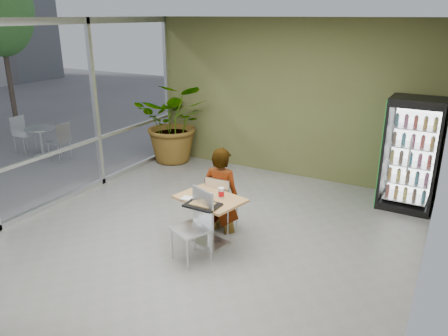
{
  "coord_description": "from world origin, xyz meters",
  "views": [
    {
      "loc": [
        3.13,
        -4.89,
        3.25
      ],
      "look_at": [
        0.08,
        0.69,
        1.0
      ],
      "focal_mm": 35.0,
      "sensor_mm": 36.0,
      "label": 1
    }
  ],
  "objects_px": {
    "seated_woman": "(221,198)",
    "soda_cup": "(221,193)",
    "dining_table": "(210,211)",
    "beverage_fridge": "(411,155)",
    "chair_near": "(197,220)",
    "potted_plant": "(175,122)",
    "cafeteria_tray": "(203,205)",
    "chair_far": "(220,200)"
  },
  "relations": [
    {
      "from": "chair_near",
      "to": "seated_woman",
      "type": "xyz_separation_m",
      "value": [
        -0.13,
        0.92,
        -0.06
      ]
    },
    {
      "from": "potted_plant",
      "to": "chair_near",
      "type": "bearing_deg",
      "value": -51.56
    },
    {
      "from": "seated_woman",
      "to": "soda_cup",
      "type": "distance_m",
      "value": 0.57
    },
    {
      "from": "chair_near",
      "to": "soda_cup",
      "type": "distance_m",
      "value": 0.56
    },
    {
      "from": "chair_near",
      "to": "potted_plant",
      "type": "height_order",
      "value": "potted_plant"
    },
    {
      "from": "chair_far",
      "to": "beverage_fridge",
      "type": "xyz_separation_m",
      "value": [
        2.44,
        2.34,
        0.45
      ]
    },
    {
      "from": "seated_woman",
      "to": "cafeteria_tray",
      "type": "distance_m",
      "value": 0.84
    },
    {
      "from": "seated_woman",
      "to": "beverage_fridge",
      "type": "bearing_deg",
      "value": -138.98
    },
    {
      "from": "chair_near",
      "to": "seated_woman",
      "type": "distance_m",
      "value": 0.93
    },
    {
      "from": "cafeteria_tray",
      "to": "beverage_fridge",
      "type": "bearing_deg",
      "value": 53.43
    },
    {
      "from": "potted_plant",
      "to": "seated_woman",
      "type": "bearing_deg",
      "value": -44.02
    },
    {
      "from": "beverage_fridge",
      "to": "potted_plant",
      "type": "bearing_deg",
      "value": 178.93
    },
    {
      "from": "seated_woman",
      "to": "potted_plant",
      "type": "distance_m",
      "value": 3.63
    },
    {
      "from": "dining_table",
      "to": "chair_near",
      "type": "bearing_deg",
      "value": -85.12
    },
    {
      "from": "chair_near",
      "to": "potted_plant",
      "type": "bearing_deg",
      "value": 150.94
    },
    {
      "from": "chair_far",
      "to": "soda_cup",
      "type": "xyz_separation_m",
      "value": [
        0.23,
        -0.38,
        0.3
      ]
    },
    {
      "from": "beverage_fridge",
      "to": "chair_far",
      "type": "bearing_deg",
      "value": -134.83
    },
    {
      "from": "cafeteria_tray",
      "to": "potted_plant",
      "type": "height_order",
      "value": "potted_plant"
    },
    {
      "from": "dining_table",
      "to": "soda_cup",
      "type": "distance_m",
      "value": 0.33
    },
    {
      "from": "chair_far",
      "to": "chair_near",
      "type": "xyz_separation_m",
      "value": [
        0.12,
        -0.88,
        0.06
      ]
    },
    {
      "from": "seated_woman",
      "to": "soda_cup",
      "type": "height_order",
      "value": "seated_woman"
    },
    {
      "from": "seated_woman",
      "to": "soda_cup",
      "type": "xyz_separation_m",
      "value": [
        0.24,
        -0.43,
        0.3
      ]
    },
    {
      "from": "chair_far",
      "to": "beverage_fridge",
      "type": "bearing_deg",
      "value": -138.39
    },
    {
      "from": "chair_far",
      "to": "seated_woman",
      "type": "bearing_deg",
      "value": -87.52
    },
    {
      "from": "dining_table",
      "to": "beverage_fridge",
      "type": "distance_m",
      "value": 3.68
    },
    {
      "from": "soda_cup",
      "to": "potted_plant",
      "type": "height_order",
      "value": "potted_plant"
    },
    {
      "from": "dining_table",
      "to": "soda_cup",
      "type": "xyz_separation_m",
      "value": [
        0.15,
        0.07,
        0.29
      ]
    },
    {
      "from": "dining_table",
      "to": "seated_woman",
      "type": "height_order",
      "value": "seated_woman"
    },
    {
      "from": "chair_near",
      "to": "beverage_fridge",
      "type": "xyz_separation_m",
      "value": [
        2.31,
        3.22,
        0.39
      ]
    },
    {
      "from": "dining_table",
      "to": "cafeteria_tray",
      "type": "relative_size",
      "value": 2.27
    },
    {
      "from": "dining_table",
      "to": "potted_plant",
      "type": "relative_size",
      "value": 0.58
    },
    {
      "from": "cafeteria_tray",
      "to": "beverage_fridge",
      "type": "xyz_separation_m",
      "value": [
        2.29,
        3.09,
        0.21
      ]
    },
    {
      "from": "cafeteria_tray",
      "to": "soda_cup",
      "type": "bearing_deg",
      "value": 76.18
    },
    {
      "from": "chair_far",
      "to": "soda_cup",
      "type": "bearing_deg",
      "value": 119.19
    },
    {
      "from": "chair_far",
      "to": "cafeteria_tray",
      "type": "distance_m",
      "value": 0.8
    },
    {
      "from": "seated_woman",
      "to": "chair_far",
      "type": "bearing_deg",
      "value": 92.48
    },
    {
      "from": "seated_woman",
      "to": "cafeteria_tray",
      "type": "bearing_deg",
      "value": 98.26
    },
    {
      "from": "dining_table",
      "to": "beverage_fridge",
      "type": "xyz_separation_m",
      "value": [
        2.35,
        2.79,
        0.44
      ]
    },
    {
      "from": "dining_table",
      "to": "soda_cup",
      "type": "bearing_deg",
      "value": 25.21
    },
    {
      "from": "beverage_fridge",
      "to": "potted_plant",
      "type": "height_order",
      "value": "beverage_fridge"
    },
    {
      "from": "seated_woman",
      "to": "beverage_fridge",
      "type": "height_order",
      "value": "beverage_fridge"
    },
    {
      "from": "chair_near",
      "to": "seated_woman",
      "type": "height_order",
      "value": "seated_woman"
    }
  ]
}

